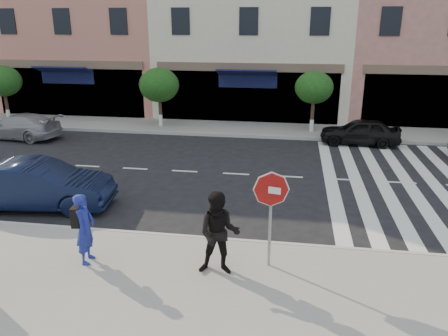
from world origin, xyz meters
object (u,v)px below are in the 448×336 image
(stop_sign, at_px, (271,198))
(photographer, at_px, (85,228))
(walker, at_px, (219,234))
(car_far_left, at_px, (19,126))
(car_far_mid, at_px, (360,132))
(car_near_mid, at_px, (38,185))

(stop_sign, height_order, photographer, stop_sign)
(walker, xyz_separation_m, car_far_left, (-11.79, 10.68, -0.50))
(photographer, xyz_separation_m, car_far_mid, (7.72, 12.18, -0.38))
(photographer, xyz_separation_m, car_far_left, (-8.68, 10.68, -0.38))
(car_near_mid, relative_size, car_far_mid, 1.24)
(car_near_mid, xyz_separation_m, car_far_left, (-5.66, 7.66, -0.13))
(walker, bearing_deg, car_far_left, 133.78)
(stop_sign, height_order, car_near_mid, stop_sign)
(car_far_left, relative_size, car_far_mid, 1.17)
(photographer, xyz_separation_m, car_near_mid, (-3.02, 3.03, -0.26))
(car_far_left, xyz_separation_m, car_far_mid, (16.40, 1.50, 0.00))
(walker, distance_m, car_far_mid, 13.04)
(walker, height_order, car_near_mid, walker)
(photographer, bearing_deg, car_near_mid, 39.23)
(stop_sign, distance_m, car_far_left, 16.47)
(stop_sign, distance_m, car_near_mid, 7.72)
(stop_sign, bearing_deg, car_far_left, 152.85)
(stop_sign, bearing_deg, car_near_mid, 171.77)
(photographer, relative_size, walker, 0.88)
(car_near_mid, distance_m, car_far_left, 9.52)
(walker, xyz_separation_m, car_far_mid, (4.61, 12.18, -0.49))
(walker, bearing_deg, car_near_mid, 149.71)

